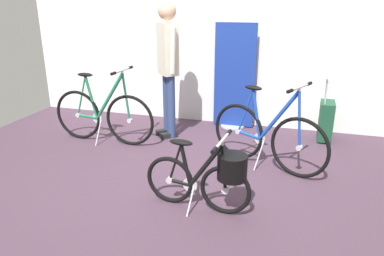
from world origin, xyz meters
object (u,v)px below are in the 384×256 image
rolling_suitcase (326,120)px  floor_banner_stand (234,83)px  display_bike_left (267,136)px  display_bike_right (103,115)px  visitor_near_wall (168,61)px  folding_bike_foreground (210,175)px

rolling_suitcase → floor_banner_stand: bearing=171.0°
display_bike_left → display_bike_right: display_bike_right is taller
floor_banner_stand → visitor_near_wall: (-0.79, -0.64, 0.38)m
folding_bike_foreground → visitor_near_wall: bearing=120.3°
floor_banner_stand → visitor_near_wall: visitor_near_wall is taller
floor_banner_stand → folding_bike_foreground: 2.41m
folding_bike_foreground → display_bike_left: 1.15m
folding_bike_foreground → visitor_near_wall: 2.13m
display_bike_left → rolling_suitcase: size_ratio=1.61×
display_bike_right → visitor_near_wall: 1.12m
folding_bike_foreground → display_bike_left: bearing=70.0°
floor_banner_stand → rolling_suitcase: bearing=-9.0°
rolling_suitcase → folding_bike_foreground: bearing=-116.6°
folding_bike_foreground → rolling_suitcase: (1.09, 2.17, -0.07)m
folding_bike_foreground → display_bike_right: (-1.78, 1.26, 0.03)m
display_bike_left → display_bike_right: (-2.17, 0.18, 0.00)m
display_bike_left → display_bike_right: 2.18m
folding_bike_foreground → display_bike_right: display_bike_right is taller
floor_banner_stand → display_bike_left: floor_banner_stand is taller
floor_banner_stand → rolling_suitcase: (1.31, -0.21, -0.40)m
folding_bike_foreground → visitor_near_wall: visitor_near_wall is taller
visitor_near_wall → folding_bike_foreground: bearing=-59.7°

